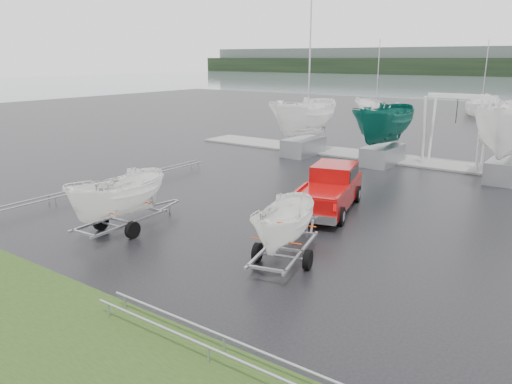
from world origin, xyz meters
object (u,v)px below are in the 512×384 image
(pickup_truck, at_px, (331,187))
(trailer_hitched, at_px, (285,189))
(boat_hoist, at_px, (456,120))
(trailer_parked, at_px, (116,161))

(pickup_truck, relative_size, trailer_hitched, 1.31)
(pickup_truck, distance_m, trailer_hitched, 6.28)
(pickup_truck, xyz_separation_m, boat_hoist, (1.78, 11.57, 1.75))
(boat_hoist, bearing_deg, trailer_parked, -109.20)
(trailer_hitched, relative_size, boat_hoist, 1.03)
(trailer_hitched, bearing_deg, pickup_truck, 90.00)
(trailer_parked, relative_size, boat_hoist, 1.17)
(pickup_truck, xyz_separation_m, trailer_parked, (-4.70, -7.04, 1.71))
(trailer_hitched, xyz_separation_m, boat_hoist, (0.23, 17.49, 0.34))
(pickup_truck, relative_size, trailer_parked, 1.15)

